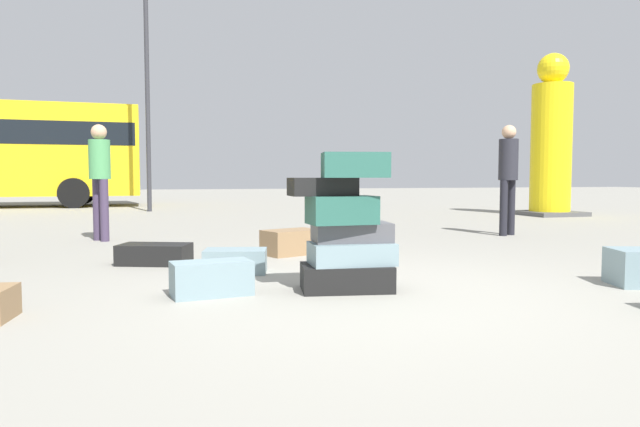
% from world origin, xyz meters
% --- Properties ---
extents(ground_plane, '(80.00, 80.00, 0.00)m').
position_xyz_m(ground_plane, '(0.00, 0.00, 0.00)').
color(ground_plane, gray).
extents(suitcase_tower, '(0.86, 0.62, 1.12)m').
position_xyz_m(suitcase_tower, '(-0.14, 0.30, 0.47)').
color(suitcase_tower, black).
rests_on(suitcase_tower, ground).
extents(suitcase_slate_white_trunk, '(0.65, 0.39, 0.27)m').
position_xyz_m(suitcase_slate_white_trunk, '(-1.22, 0.41, 0.13)').
color(suitcase_slate_white_trunk, gray).
rests_on(suitcase_slate_white_trunk, ground).
extents(suitcase_black_right_side, '(0.82, 0.63, 0.22)m').
position_xyz_m(suitcase_black_right_side, '(-1.67, 2.17, 0.11)').
color(suitcase_black_right_side, black).
rests_on(suitcase_black_right_side, ground).
extents(suitcase_slate_left_side, '(0.66, 0.49, 0.23)m').
position_xyz_m(suitcase_slate_left_side, '(-0.90, 1.40, 0.11)').
color(suitcase_slate_left_side, gray).
rests_on(suitcase_slate_left_side, ground).
extents(suitcase_brown_foreground_near, '(0.75, 0.61, 0.30)m').
position_xyz_m(suitcase_brown_foreground_near, '(-0.10, 2.53, 0.15)').
color(suitcase_brown_foreground_near, olive).
rests_on(suitcase_brown_foreground_near, ground).
extents(person_tourist_with_camera, '(0.32, 0.30, 1.75)m').
position_xyz_m(person_tourist_with_camera, '(3.71, 3.77, 1.05)').
color(person_tourist_with_camera, black).
rests_on(person_tourist_with_camera, ground).
extents(person_passerby_in_red, '(0.30, 0.31, 1.68)m').
position_xyz_m(person_passerby_in_red, '(-2.44, 4.69, 1.01)').
color(person_passerby_in_red, '#3F334C').
rests_on(person_passerby_in_red, ground).
extents(yellow_dummy_statue, '(1.32, 1.32, 3.88)m').
position_xyz_m(yellow_dummy_statue, '(7.47, 7.60, 1.72)').
color(yellow_dummy_statue, yellow).
rests_on(yellow_dummy_statue, ground).
extents(lamp_post, '(0.36, 0.36, 6.52)m').
position_xyz_m(lamp_post, '(-1.90, 11.87, 4.21)').
color(lamp_post, '#333338').
rests_on(lamp_post, ground).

